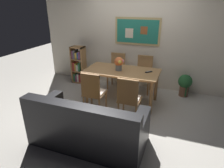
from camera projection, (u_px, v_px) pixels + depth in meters
name	position (u px, v px, depth m)	size (l,w,h in m)	color
ground_plane	(114.00, 111.00, 4.12)	(12.00, 12.00, 0.00)	#B7B2A8
wall_back_with_painting	(135.00, 37.00, 4.98)	(5.20, 0.14, 2.60)	beige
dining_table	(122.00, 75.00, 4.28)	(1.61, 0.83, 0.75)	#9E7042
dining_chair_far_right	(144.00, 71.00, 4.88)	(0.40, 0.41, 0.91)	#9E7042
dining_chair_near_right	(129.00, 96.00, 3.54)	(0.40, 0.41, 0.91)	#9E7042
dining_chair_far_left	(117.00, 68.00, 5.11)	(0.40, 0.41, 0.91)	#9E7042
dining_chair_near_left	(93.00, 90.00, 3.79)	(0.40, 0.41, 0.91)	#9E7042
leather_couch	(87.00, 127.00, 3.04)	(1.80, 0.84, 0.84)	black
bookshelf	(79.00, 65.00, 5.45)	(0.36, 0.28, 1.03)	#9E7042
potted_ivy	(185.00, 84.00, 4.67)	(0.33, 0.33, 0.55)	brown
flower_vase	(119.00, 63.00, 4.18)	(0.21, 0.20, 0.29)	slate
tv_remote	(149.00, 72.00, 4.12)	(0.14, 0.14, 0.02)	black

